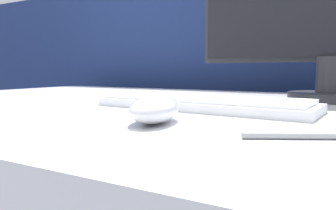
% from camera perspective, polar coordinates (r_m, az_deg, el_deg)
% --- Properties ---
extents(partition_panel, '(5.00, 0.03, 1.17)m').
position_cam_1_polar(partition_panel, '(1.30, 17.97, -3.10)').
color(partition_panel, navy).
rests_on(partition_panel, ground_plane).
extents(computer_mouse_near, '(0.09, 0.14, 0.04)m').
position_cam_1_polar(computer_mouse_near, '(0.46, -2.29, -0.68)').
color(computer_mouse_near, silver).
rests_on(computer_mouse_near, desk).
extents(keyboard, '(0.43, 0.17, 0.02)m').
position_cam_1_polar(keyboard, '(0.63, 6.02, 0.36)').
color(keyboard, silver).
rests_on(keyboard, desk).
extents(pen, '(0.14, 0.08, 0.01)m').
position_cam_1_polar(pen, '(0.39, 24.02, -4.92)').
color(pen, '#99999E').
rests_on(pen, desk).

